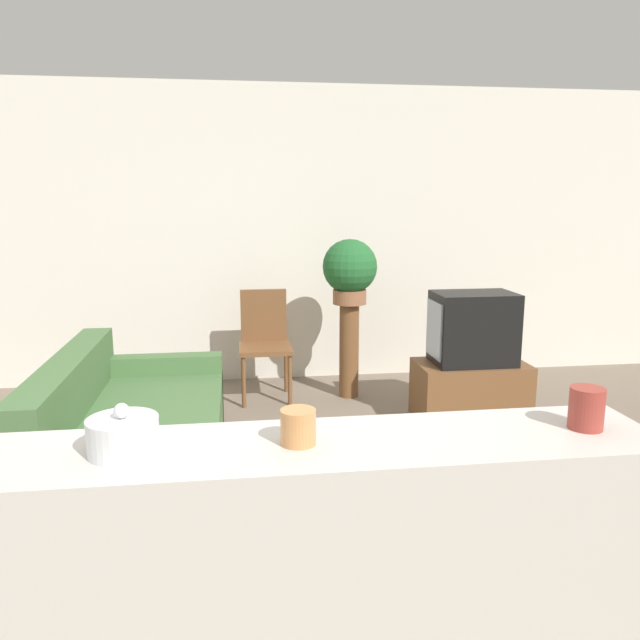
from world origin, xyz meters
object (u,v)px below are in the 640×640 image
(potted_plant, at_px, (350,269))
(decorative_bowl, at_px, (123,435))
(couch, at_px, (132,436))
(television, at_px, (472,328))
(wooden_chair, at_px, (265,339))

(potted_plant, height_order, decorative_bowl, potted_plant)
(couch, relative_size, television, 2.95)
(decorative_bowl, bearing_deg, wooden_chair, 80.32)
(couch, height_order, potted_plant, potted_plant)
(television, height_order, wooden_chair, television)
(television, bearing_deg, potted_plant, 139.57)
(potted_plant, relative_size, decorative_bowl, 2.60)
(wooden_chair, distance_m, decorative_bowl, 3.49)
(wooden_chair, height_order, decorative_bowl, decorative_bowl)
(television, relative_size, potted_plant, 1.13)
(couch, bearing_deg, television, 15.95)
(potted_plant, bearing_deg, decorative_bowl, -111.39)
(television, bearing_deg, couch, -164.05)
(television, distance_m, wooden_chair, 1.74)
(couch, bearing_deg, potted_plant, 40.87)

